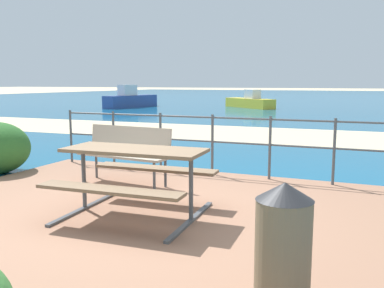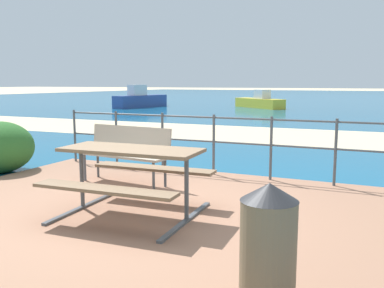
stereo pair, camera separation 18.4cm
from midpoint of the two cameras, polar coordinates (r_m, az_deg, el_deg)
name	(u,v)px [view 1 (the left image)]	position (r m, az deg, el deg)	size (l,w,h in m)	color
ground_plane	(144,219)	(5.13, -7.55, -10.10)	(240.00, 240.00, 0.00)	beige
patio_paving	(144,217)	(5.12, -7.56, -9.78)	(6.40, 5.20, 0.06)	#996B51
sea_water	(340,99)	(44.30, 19.38, 5.80)	(90.00, 90.00, 0.01)	#145B84
beach_strip	(280,136)	(13.11, 11.51, 1.13)	(54.00, 4.23, 0.01)	beige
picnic_table	(135,166)	(4.95, -8.87, -2.99)	(1.71, 1.51, 0.80)	#7A6047
park_bench	(126,149)	(6.57, -9.75, -0.70)	(1.54, 0.58, 0.88)	tan
railing_fence	(212,138)	(7.10, 2.05, 0.88)	(5.94, 0.04, 1.03)	#4C5156
trash_bin	(283,247)	(2.96, 10.49, -13.64)	(0.39, 0.39, 0.90)	#726047
boat_near	(132,100)	(27.80, -8.33, 5.97)	(1.70, 4.87, 1.46)	#2D478C
boat_mid	(249,102)	(27.34, 7.52, 5.69)	(4.05, 3.47, 1.17)	yellow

